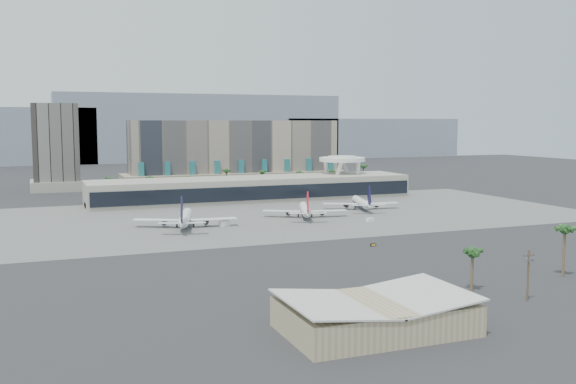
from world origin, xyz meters
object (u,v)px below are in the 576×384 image
object	(u,v)px
airliner_centre	(305,210)
taxiway_sign	(373,245)
airliner_right	(361,203)
service_vehicle_b	(370,220)
service_vehicle_a	(224,223)
airliner_left	(185,218)
utility_pole	(529,271)

from	to	relation	value
airliner_centre	taxiway_sign	world-z (taller)	airliner_centre
airliner_right	taxiway_sign	world-z (taller)	airliner_right
service_vehicle_b	service_vehicle_a	bearing A→B (deg)	149.65
airliner_centre	airliner_right	distance (m)	37.44
service_vehicle_a	taxiway_sign	size ratio (longest dim) A/B	1.99
service_vehicle_a	service_vehicle_b	size ratio (longest dim) A/B	1.41
taxiway_sign	airliner_right	bearing A→B (deg)	56.61
airliner_left	airliner_right	xyz separation A→B (m)	(88.76, 21.28, -0.39)
airliner_centre	service_vehicle_a	xyz separation A→B (m)	(-38.85, -9.93, -2.23)
airliner_centre	service_vehicle_b	bearing A→B (deg)	-26.99
utility_pole	taxiway_sign	xyz separation A→B (m)	(-0.97, 70.73, -6.65)
airliner_centre	service_vehicle_b	xyz separation A→B (m)	(20.20, -21.08, -2.50)
taxiway_sign	airliner_left	bearing A→B (deg)	121.48
airliner_centre	airliner_right	world-z (taller)	airliner_centre
airliner_centre	service_vehicle_b	distance (m)	29.30
airliner_centre	service_vehicle_b	size ratio (longest dim) A/B	11.71
service_vehicle_b	taxiway_sign	xyz separation A→B (m)	(-24.45, -46.85, -0.31)
airliner_right	service_vehicle_a	size ratio (longest dim) A/B	8.33
utility_pole	airliner_right	bearing A→B (deg)	76.01
airliner_centre	service_vehicle_a	world-z (taller)	airliner_centre
taxiway_sign	utility_pole	bearing A→B (deg)	-97.13
taxiway_sign	service_vehicle_b	bearing A→B (deg)	54.53
airliner_right	utility_pole	bearing A→B (deg)	-88.24
utility_pole	service_vehicle_a	distance (m)	133.70
utility_pole	airliner_right	distance (m)	157.31
service_vehicle_b	airliner_centre	bearing A→B (deg)	114.12
airliner_left	airliner_centre	distance (m)	54.51
airliner_left	service_vehicle_a	size ratio (longest dim) A/B	9.32
airliner_left	service_vehicle_a	bearing A→B (deg)	6.26
utility_pole	service_vehicle_b	distance (m)	120.07
airliner_centre	airliner_right	bearing A→B (deg)	41.09
service_vehicle_a	airliner_centre	bearing A→B (deg)	-6.42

